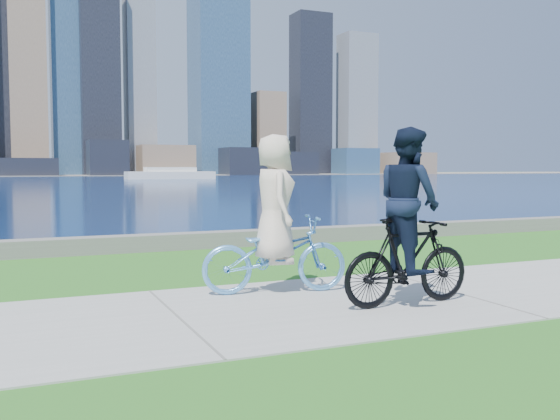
{
  "coord_description": "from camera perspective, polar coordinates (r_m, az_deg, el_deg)",
  "views": [
    {
      "loc": [
        -1.77,
        -7.17,
        1.81
      ],
      "look_at": [
        2.26,
        2.22,
        1.1
      ],
      "focal_mm": 40.0,
      "sensor_mm": 36.0,
      "label": 1
    }
  ],
  "objects": [
    {
      "name": "ground",
      "position": [
        7.61,
        -9.21,
        -9.85
      ],
      "size": [
        320.0,
        320.0,
        0.0
      ],
      "primitive_type": "plane",
      "color": "#226219",
      "rests_on": "ground"
    },
    {
      "name": "concrete_path",
      "position": [
        7.6,
        -9.21,
        -9.78
      ],
      "size": [
        80.0,
        3.5,
        0.02
      ],
      "primitive_type": "cube",
      "color": "#9C9C97",
      "rests_on": "ground"
    },
    {
      "name": "seawall",
      "position": [
        13.59,
        -15.58,
        -3.08
      ],
      "size": [
        90.0,
        0.5,
        0.35
      ],
      "primitive_type": "cube",
      "color": "slate",
      "rests_on": "ground"
    },
    {
      "name": "bay_water",
      "position": [
        79.21,
        -21.95,
        2.4
      ],
      "size": [
        320.0,
        131.0,
        0.01
      ],
      "primitive_type": "cube",
      "color": "#0C2351",
      "rests_on": "ground"
    },
    {
      "name": "far_shore",
      "position": [
        137.19,
        -22.51,
        2.96
      ],
      "size": [
        320.0,
        30.0,
        0.12
      ],
      "primitive_type": "cube",
      "color": "gray",
      "rests_on": "ground"
    },
    {
      "name": "city_skyline",
      "position": [
        137.59,
        -22.55,
        12.84
      ],
      "size": [
        180.14,
        21.84,
        76.0
      ],
      "color": "black",
      "rests_on": "ground"
    },
    {
      "name": "ferry_far",
      "position": [
        91.86,
        -10.01,
        3.25
      ],
      "size": [
        12.63,
        3.61,
        1.71
      ],
      "color": "silver",
      "rests_on": "ground"
    },
    {
      "name": "cyclist_woman",
      "position": [
        8.83,
        -0.48,
        -2.24
      ],
      "size": [
        1.1,
        2.18,
        2.25
      ],
      "rotation": [
        0.0,
        0.0,
        1.39
      ],
      "color": "#63ADF1",
      "rests_on": "ground"
    },
    {
      "name": "cyclist_man",
      "position": [
        8.2,
        11.62,
        -1.91
      ],
      "size": [
        0.72,
        1.9,
        2.29
      ],
      "rotation": [
        0.0,
        0.0,
        1.6
      ],
      "color": "black",
      "rests_on": "ground"
    }
  ]
}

